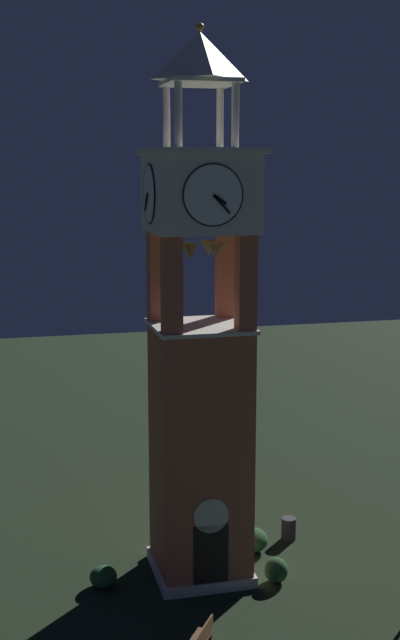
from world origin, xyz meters
name	(u,v)px	position (x,y,z in m)	size (l,w,h in m)	color
ground	(200,572)	(0.00, 0.00, 0.00)	(80.00, 80.00, 0.00)	black
clock_tower	(200,364)	(0.00, 0.00, 6.98)	(3.40, 3.40, 17.12)	#AD5B42
trash_bin	(289,529)	(3.63, 1.56, 0.40)	(0.52, 0.52, 0.80)	#2D2D33
shrub_near_entry	(276,570)	(2.19, -1.23, 0.40)	(0.76, 0.76, 0.81)	#234C28
shrub_left_of_tower	(103,577)	(-3.19, -0.23, 0.34)	(0.86, 0.86, 0.68)	#234C28
shrub_behind_bench	(252,540)	(2.10, 1.01, 0.41)	(1.08, 1.08, 0.81)	#234C28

